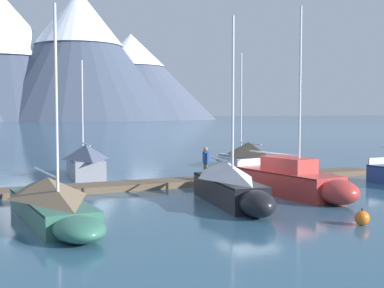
{
  "coord_description": "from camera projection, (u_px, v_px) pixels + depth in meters",
  "views": [
    {
      "loc": [
        -12.82,
        -20.09,
        3.85
      ],
      "look_at": [
        0.0,
        6.0,
        2.0
      ],
      "focal_mm": 48.02,
      "sensor_mm": 36.0,
      "label": 1
    }
  ],
  "objects": [
    {
      "name": "dock",
      "position": [
        208.0,
        181.0,
        27.46
      ],
      "size": [
        21.31,
        2.38,
        0.3
      ],
      "color": "brown",
      "rests_on": "ground"
    },
    {
      "name": "sailboat_nearest_berth",
      "position": [
        53.0,
        202.0,
        17.95
      ],
      "size": [
        2.23,
        7.82,
        7.41
      ],
      "color": "#336B56",
      "rests_on": "ground"
    },
    {
      "name": "sailboat_second_berth",
      "position": [
        85.0,
        161.0,
        30.16
      ],
      "size": [
        2.3,
        5.47,
        6.88
      ],
      "color": "#93939E",
      "rests_on": "ground"
    },
    {
      "name": "sailboat_far_berth",
      "position": [
        244.0,
        155.0,
        35.51
      ],
      "size": [
        1.63,
        6.53,
        7.88
      ],
      "color": "silver",
      "rests_on": "ground"
    },
    {
      "name": "mountain_rear_spur",
      "position": [
        79.0,
        52.0,
        230.98
      ],
      "size": [
        87.58,
        87.58,
        58.58
      ],
      "color": "#424C60",
      "rests_on": "ground"
    },
    {
      "name": "sailboat_mid_dock_port",
      "position": [
        231.0,
        184.0,
        21.16
      ],
      "size": [
        2.64,
        6.87,
        7.69
      ],
      "color": "black",
      "rests_on": "ground"
    },
    {
      "name": "sailboat_mid_dock_starboard",
      "position": [
        294.0,
        181.0,
        23.27
      ],
      "size": [
        2.23,
        7.14,
        8.48
      ],
      "color": "#B2332D",
      "rests_on": "ground"
    },
    {
      "name": "mountain_east_summit",
      "position": [
        2.0,
        53.0,
        232.05
      ],
      "size": [
        95.23,
        95.23,
        56.79
      ],
      "color": "#424C60",
      "rests_on": "ground"
    },
    {
      "name": "ground_plane",
      "position": [
        249.0,
        194.0,
        23.88
      ],
      "size": [
        700.0,
        700.0,
        0.0
      ],
      "primitive_type": "plane",
      "color": "#335B75"
    },
    {
      "name": "person_on_dock",
      "position": [
        206.0,
        161.0,
        26.84
      ],
      "size": [
        0.27,
        0.58,
        1.69
      ],
      "color": "brown",
      "rests_on": "dock"
    },
    {
      "name": "mooring_buoy_inner_mooring",
      "position": [
        362.0,
        218.0,
        17.34
      ],
      "size": [
        0.5,
        0.5,
        0.58
      ],
      "color": "orange",
      "rests_on": "ground"
    },
    {
      "name": "mountain_north_horn",
      "position": [
        131.0,
        75.0,
        251.79
      ],
      "size": [
        84.08,
        84.08,
        41.74
      ],
      "color": "#4C566B",
      "rests_on": "ground"
    }
  ]
}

